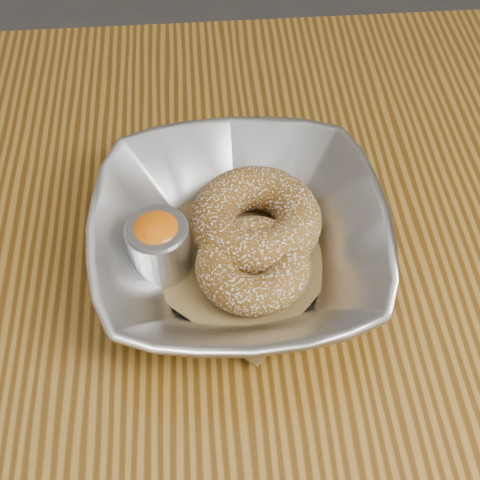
{
  "coord_description": "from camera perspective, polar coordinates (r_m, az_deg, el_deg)",
  "views": [
    {
      "loc": [
        -0.03,
        -0.27,
        1.2
      ],
      "look_at": [
        -0.0,
        0.05,
        0.78
      ],
      "focal_mm": 50.0,
      "sensor_mm": 36.0,
      "label": 1
    }
  ],
  "objects": [
    {
      "name": "ramekin",
      "position": [
        0.53,
        -6.97,
        -0.36
      ],
      "size": [
        0.05,
        0.05,
        0.05
      ],
      "color": "#B3B6BB",
      "rests_on": "table"
    },
    {
      "name": "parchment",
      "position": [
        0.55,
        0.0,
        -1.35
      ],
      "size": [
        0.2,
        0.2,
        0.0
      ],
      "primitive_type": "cube",
      "rotation": [
        0.0,
        0.0,
        0.83
      ],
      "color": "brown",
      "rests_on": "table"
    },
    {
      "name": "donut_back",
      "position": [
        0.55,
        1.35,
        1.75
      ],
      "size": [
        0.11,
        0.11,
        0.04
      ],
      "primitive_type": "torus",
      "rotation": [
        0.0,
        0.0,
        0.03
      ],
      "color": "brown",
      "rests_on": "parchment"
    },
    {
      "name": "serving_bowl",
      "position": [
        0.54,
        0.0,
        -0.07
      ],
      "size": [
        0.24,
        0.24,
        0.06
      ],
      "primitive_type": "imported",
      "color": "#B3B6BB",
      "rests_on": "table"
    },
    {
      "name": "table",
      "position": [
        0.62,
        0.86,
        -11.4
      ],
      "size": [
        1.2,
        0.8,
        0.75
      ],
      "color": "brown",
      "rests_on": "ground_plane"
    },
    {
      "name": "donut_front",
      "position": [
        0.52,
        1.11,
        -2.12
      ],
      "size": [
        0.12,
        0.12,
        0.03
      ],
      "primitive_type": "torus",
      "rotation": [
        0.0,
        0.0,
        0.47
      ],
      "color": "brown",
      "rests_on": "parchment"
    }
  ]
}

